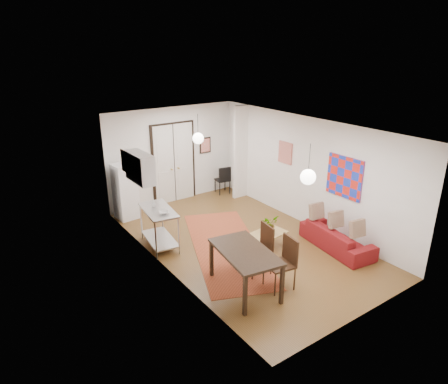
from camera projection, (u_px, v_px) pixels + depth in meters
floor at (242, 242)px, 9.91m from camera, size 7.00×7.00×0.00m
ceiling at (244, 126)px, 8.89m from camera, size 4.20×7.00×0.02m
wall_back at (173, 155)px, 12.08m from camera, size 4.20×0.02×2.90m
wall_front at (370, 245)px, 6.71m from camera, size 4.20×0.02×2.90m
wall_left at (163, 207)px, 8.27m from camera, size 0.02×7.00×2.90m
wall_right at (306, 172)px, 10.53m from camera, size 0.02×7.00×2.90m
double_doors at (174, 163)px, 12.14m from camera, size 1.44×0.06×2.50m
stub_partition at (240, 153)px, 12.35m from camera, size 0.50×0.10×2.90m
wall_cabinet at (140, 167)px, 9.36m from camera, size 0.35×1.00×0.70m
painting_popart at (345, 177)px, 9.48m from camera, size 0.05×1.00×1.00m
painting_abstract at (285, 153)px, 11.00m from camera, size 0.05×0.50×0.60m
poster_back at (205, 145)px, 12.63m from camera, size 0.40×0.03×0.50m
print_left at (125, 162)px, 9.65m from camera, size 0.03×0.44×0.54m
pendant_back at (198, 138)px, 10.65m from camera, size 0.30×0.30×0.80m
pendant_front at (308, 177)px, 7.58m from camera, size 0.30×0.30×0.80m
kilim_rug at (226, 247)px, 9.67m from camera, size 2.98×4.37×0.01m
sofa at (337, 238)px, 9.52m from camera, size 2.02×1.02×0.56m
coffee_table at (266, 236)px, 9.36m from camera, size 1.08×0.68×0.45m
potted_plant at (269, 224)px, 9.31m from camera, size 0.39×0.43×0.44m
kitchen_counter at (159, 222)px, 9.51m from camera, size 0.80×1.33×0.96m
bowl at (164, 212)px, 9.16m from camera, size 0.29×0.29×0.06m
soap_bottle at (153, 202)px, 9.55m from camera, size 0.12×0.12×0.20m
fridge at (125, 191)px, 11.04m from camera, size 0.60×0.60×1.57m
dining_table at (245, 255)px, 7.76m from camera, size 1.13×1.69×0.87m
dining_chair_near at (254, 244)px, 8.49m from camera, size 0.59×0.77×1.07m
dining_chair_far at (276, 258)px, 7.95m from camera, size 0.59×0.77×1.07m
black_side_chair at (221, 177)px, 13.05m from camera, size 0.48×0.49×0.92m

